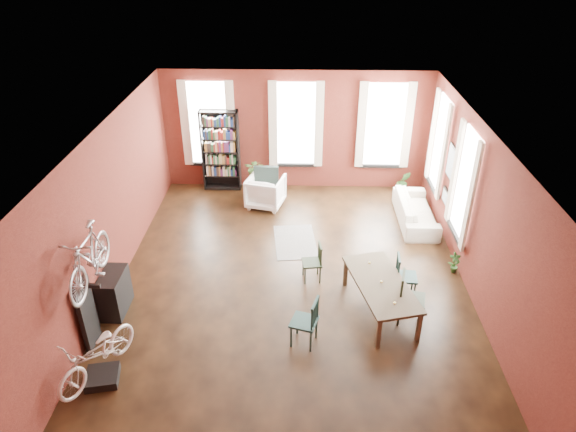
{
  "coord_description": "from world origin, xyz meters",
  "views": [
    {
      "loc": [
        0.17,
        -8.36,
        6.36
      ],
      "look_at": [
        -0.09,
        0.6,
        1.24
      ],
      "focal_mm": 32.0,
      "sensor_mm": 36.0,
      "label": 1
    }
  ],
  "objects_px": {
    "dining_chair_d": "(406,277)",
    "console_table": "(114,293)",
    "dining_chair_b": "(312,262)",
    "dining_chair_c": "(412,299)",
    "plant_stand": "(256,187)",
    "bookshelf": "(221,151)",
    "bike_trainer": "(103,377)",
    "bicycle_floor": "(93,336)",
    "dining_table": "(380,297)",
    "cream_sofa": "(416,207)",
    "dining_chair_a": "(304,321)",
    "white_armchair": "(266,190)"
  },
  "relations": [
    {
      "from": "white_armchair",
      "to": "dining_table",
      "type": "bearing_deg",
      "value": 134.52
    },
    {
      "from": "cream_sofa",
      "to": "dining_chair_d",
      "type": "bearing_deg",
      "value": 165.67
    },
    {
      "from": "dining_chair_b",
      "to": "plant_stand",
      "type": "xyz_separation_m",
      "value": [
        -1.45,
        3.65,
        -0.14
      ]
    },
    {
      "from": "dining_table",
      "to": "dining_chair_d",
      "type": "distance_m",
      "value": 0.75
    },
    {
      "from": "dining_chair_a",
      "to": "bookshelf",
      "type": "xyz_separation_m",
      "value": [
        -2.25,
        5.97,
        0.63
      ]
    },
    {
      "from": "dining_chair_c",
      "to": "console_table",
      "type": "distance_m",
      "value": 5.46
    },
    {
      "from": "dining_chair_b",
      "to": "bike_trainer",
      "type": "height_order",
      "value": "dining_chair_b"
    },
    {
      "from": "white_armchair",
      "to": "bicycle_floor",
      "type": "distance_m",
      "value": 6.34
    },
    {
      "from": "dining_table",
      "to": "console_table",
      "type": "height_order",
      "value": "console_table"
    },
    {
      "from": "bicycle_floor",
      "to": "bike_trainer",
      "type": "bearing_deg",
      "value": -82.94
    },
    {
      "from": "bicycle_floor",
      "to": "white_armchair",
      "type": "bearing_deg",
      "value": 93.77
    },
    {
      "from": "dining_table",
      "to": "console_table",
      "type": "distance_m",
      "value": 4.93
    },
    {
      "from": "dining_chair_b",
      "to": "white_armchair",
      "type": "bearing_deg",
      "value": -167.54
    },
    {
      "from": "dining_chair_d",
      "to": "plant_stand",
      "type": "distance_m",
      "value": 5.26
    },
    {
      "from": "bicycle_floor",
      "to": "console_table",
      "type": "bearing_deg",
      "value": 124.87
    },
    {
      "from": "dining_chair_c",
      "to": "plant_stand",
      "type": "height_order",
      "value": "dining_chair_c"
    },
    {
      "from": "white_armchair",
      "to": "dining_chair_d",
      "type": "bearing_deg",
      "value": 143.48
    },
    {
      "from": "dining_chair_c",
      "to": "dining_chair_b",
      "type": "bearing_deg",
      "value": 69.15
    },
    {
      "from": "console_table",
      "to": "plant_stand",
      "type": "height_order",
      "value": "console_table"
    },
    {
      "from": "dining_chair_b",
      "to": "console_table",
      "type": "xyz_separation_m",
      "value": [
        -3.68,
        -1.07,
        -0.01
      ]
    },
    {
      "from": "dining_chair_b",
      "to": "dining_table",
      "type": "bearing_deg",
      "value": 44.83
    },
    {
      "from": "dining_chair_a",
      "to": "console_table",
      "type": "distance_m",
      "value": 3.61
    },
    {
      "from": "bike_trainer",
      "to": "dining_table",
      "type": "bearing_deg",
      "value": 21.75
    },
    {
      "from": "bookshelf",
      "to": "bicycle_floor",
      "type": "xyz_separation_m",
      "value": [
        -0.96,
        -6.92,
        -0.16
      ]
    },
    {
      "from": "dining_table",
      "to": "white_armchair",
      "type": "height_order",
      "value": "white_armchair"
    },
    {
      "from": "dining_chair_c",
      "to": "plant_stand",
      "type": "relative_size",
      "value": 1.86
    },
    {
      "from": "dining_chair_a",
      "to": "cream_sofa",
      "type": "bearing_deg",
      "value": 164.54
    },
    {
      "from": "dining_chair_d",
      "to": "console_table",
      "type": "height_order",
      "value": "dining_chair_d"
    },
    {
      "from": "dining_chair_d",
      "to": "bike_trainer",
      "type": "height_order",
      "value": "dining_chair_d"
    },
    {
      "from": "dining_chair_b",
      "to": "bookshelf",
      "type": "bearing_deg",
      "value": -157.51
    },
    {
      "from": "dining_chair_a",
      "to": "bookshelf",
      "type": "bearing_deg",
      "value": -142.46
    },
    {
      "from": "cream_sofa",
      "to": "plant_stand",
      "type": "distance_m",
      "value": 4.18
    },
    {
      "from": "dining_chair_b",
      "to": "dining_chair_c",
      "type": "height_order",
      "value": "dining_chair_c"
    },
    {
      "from": "bookshelf",
      "to": "plant_stand",
      "type": "bearing_deg",
      "value": -26.65
    },
    {
      "from": "plant_stand",
      "to": "bike_trainer",
      "type": "bearing_deg",
      "value": -106.49
    },
    {
      "from": "bicycle_floor",
      "to": "bookshelf",
      "type": "bearing_deg",
      "value": 106.32
    },
    {
      "from": "dining_chair_a",
      "to": "dining_chair_b",
      "type": "distance_m",
      "value": 1.85
    },
    {
      "from": "bicycle_floor",
      "to": "dining_chair_c",
      "type": "bearing_deg",
      "value": 41.21
    },
    {
      "from": "dining_table",
      "to": "cream_sofa",
      "type": "xyz_separation_m",
      "value": [
        1.3,
        3.39,
        0.08
      ]
    },
    {
      "from": "cream_sofa",
      "to": "console_table",
      "type": "distance_m",
      "value": 7.15
    },
    {
      "from": "dining_chair_d",
      "to": "cream_sofa",
      "type": "distance_m",
      "value": 3.0
    },
    {
      "from": "white_armchair",
      "to": "bicycle_floor",
      "type": "height_order",
      "value": "bicycle_floor"
    },
    {
      "from": "dining_chair_c",
      "to": "bicycle_floor",
      "type": "distance_m",
      "value": 5.39
    },
    {
      "from": "plant_stand",
      "to": "dining_chair_d",
      "type": "bearing_deg",
      "value": -51.71
    },
    {
      "from": "dining_chair_b",
      "to": "dining_chair_d",
      "type": "relative_size",
      "value": 0.92
    },
    {
      "from": "dining_chair_c",
      "to": "bike_trainer",
      "type": "height_order",
      "value": "dining_chair_c"
    },
    {
      "from": "dining_chair_a",
      "to": "dining_chair_d",
      "type": "height_order",
      "value": "dining_chair_a"
    },
    {
      "from": "bookshelf",
      "to": "dining_chair_c",
      "type": "bearing_deg",
      "value": -51.99
    },
    {
      "from": "dining_chair_b",
      "to": "dining_chair_d",
      "type": "bearing_deg",
      "value": 67.64
    },
    {
      "from": "dining_chair_a",
      "to": "bicycle_floor",
      "type": "bearing_deg",
      "value": -56.49
    }
  ]
}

